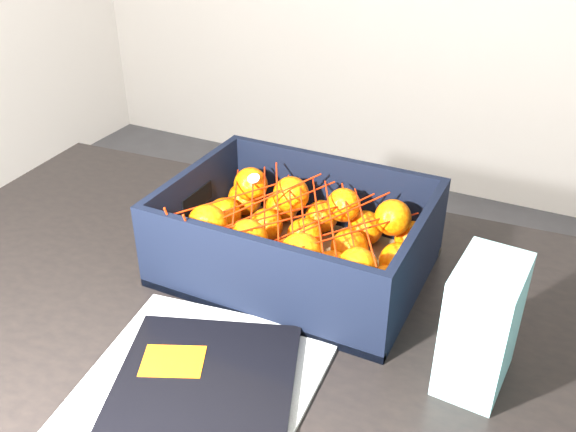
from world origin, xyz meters
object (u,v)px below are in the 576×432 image
at_px(produce_crate, 297,245).
at_px(magazine_stack, 195,394).
at_px(table, 248,372).
at_px(retail_carton, 481,325).

bearing_deg(produce_crate, magazine_stack, -88.25).
height_order(table, produce_crate, produce_crate).
bearing_deg(magazine_stack, table, 97.44).
bearing_deg(magazine_stack, produce_crate, 91.75).
bearing_deg(table, magazine_stack, -82.56).
distance_m(table, retail_carton, 0.35).
bearing_deg(produce_crate, table, -94.66).
relative_size(table, magazine_stack, 3.68).
bearing_deg(produce_crate, retail_carton, -21.03).
bearing_deg(magazine_stack, retail_carton, 32.67).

